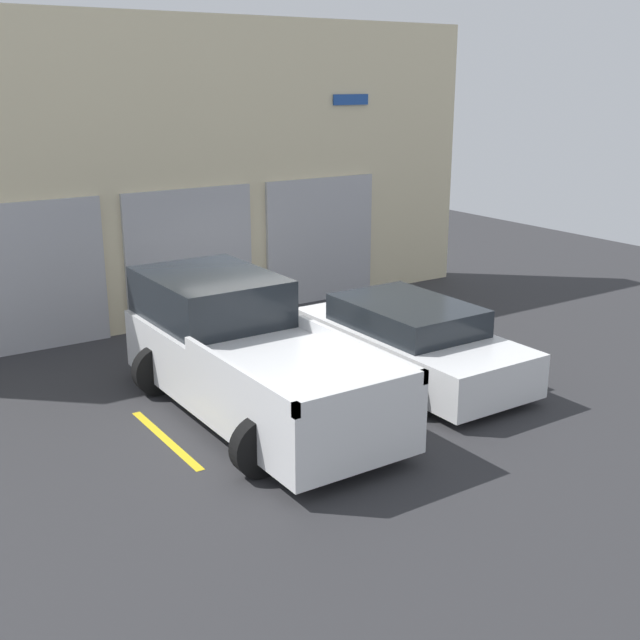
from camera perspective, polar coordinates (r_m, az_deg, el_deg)
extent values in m
plane|color=#2D2D30|center=(14.01, -3.08, -2.97)|extent=(28.00, 28.00, 0.00)
cube|color=beige|center=(16.21, -9.32, 10.28)|extent=(13.36, 0.60, 5.90)
cube|color=#ADADB2|center=(15.10, -19.90, 2.83)|extent=(2.69, 0.08, 2.70)
cube|color=#ADADB2|center=(16.08, -9.19, 4.44)|extent=(2.69, 0.08, 2.70)
cube|color=#ADADB2|center=(17.56, 0.04, 5.70)|extent=(2.69, 0.08, 2.70)
cube|color=#1E4799|center=(17.69, 2.21, 15.39)|extent=(0.90, 0.03, 0.22)
cube|color=white|center=(11.60, -4.55, -3.75)|extent=(1.94, 5.21, 0.92)
cube|color=#1E2328|center=(12.56, -7.85, 1.70)|extent=(1.78, 2.34, 0.72)
cube|color=white|center=(10.02, -5.96, -3.78)|extent=(0.08, 2.86, 0.18)
cube|color=white|center=(10.95, 2.64, -1.89)|extent=(0.08, 2.86, 0.18)
cube|color=white|center=(9.39, 3.10, -5.18)|extent=(1.94, 0.08, 0.18)
cylinder|color=black|center=(12.72, -11.48, -3.52)|extent=(0.78, 0.22, 0.78)
cylinder|color=black|center=(13.41, -4.71, -2.16)|extent=(0.78, 0.22, 0.78)
cylinder|color=black|center=(10.03, -4.26, -8.95)|extent=(0.78, 0.22, 0.78)
cylinder|color=black|center=(10.89, 3.67, -6.77)|extent=(0.78, 0.22, 0.78)
cube|color=white|center=(13.21, 6.41, -2.06)|extent=(1.83, 4.23, 0.68)
cube|color=#1E2328|center=(13.12, 6.19, 0.37)|extent=(1.61, 2.33, 0.43)
cylinder|color=black|center=(13.79, 0.32, -1.82)|extent=(0.66, 0.22, 0.66)
cylinder|color=black|center=(14.70, 5.52, -0.70)|extent=(0.66, 0.22, 0.66)
cylinder|color=black|center=(11.84, 7.47, -5.19)|extent=(0.66, 0.22, 0.66)
cylinder|color=black|center=(12.90, 12.88, -3.61)|extent=(0.66, 0.22, 0.66)
cube|color=gold|center=(11.29, -10.91, -8.32)|extent=(0.12, 2.20, 0.01)
cube|color=gold|center=(12.55, 1.27, -5.35)|extent=(0.12, 2.20, 0.01)
cube|color=gold|center=(14.29, 10.78, -2.83)|extent=(0.12, 2.20, 0.01)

